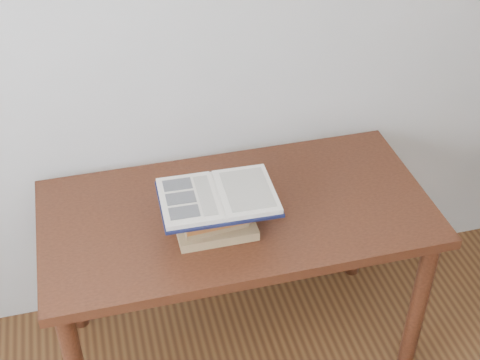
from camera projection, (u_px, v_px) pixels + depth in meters
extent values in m
cube|color=#4C2313|center=(237.00, 213.00, 2.21)|extent=(1.29, 0.65, 0.04)
cylinder|color=#4C2313|center=(417.00, 308.00, 2.34)|extent=(0.06, 0.06, 0.65)
cylinder|color=#4C2313|center=(69.00, 265.00, 2.51)|extent=(0.06, 0.06, 0.65)
cylinder|color=#4C2313|center=(359.00, 214.00, 2.74)|extent=(0.06, 0.06, 0.65)
cube|color=#A08452|center=(216.00, 228.00, 2.10)|extent=(0.25, 0.15, 0.03)
cube|color=#A08452|center=(212.00, 216.00, 2.10)|extent=(0.21, 0.16, 0.03)
cube|color=#B06028|center=(217.00, 207.00, 2.09)|extent=(0.25, 0.19, 0.03)
cube|color=maroon|center=(210.00, 202.00, 2.06)|extent=(0.21, 0.17, 0.03)
cube|color=black|center=(218.00, 199.00, 2.05)|extent=(0.36, 0.26, 0.01)
cube|color=beige|center=(189.00, 200.00, 2.02)|extent=(0.18, 0.24, 0.02)
cube|color=beige|center=(246.00, 192.00, 2.05)|extent=(0.18, 0.24, 0.02)
cylinder|color=beige|center=(218.00, 196.00, 2.04)|extent=(0.02, 0.24, 0.01)
cube|color=black|center=(177.00, 184.00, 2.07)|extent=(0.09, 0.06, 0.00)
cube|color=black|center=(181.00, 198.00, 2.01)|extent=(0.09, 0.06, 0.00)
cube|color=black|center=(184.00, 212.00, 1.96)|extent=(0.09, 0.06, 0.00)
cube|color=beige|center=(205.00, 195.00, 2.03)|extent=(0.05, 0.19, 0.00)
cube|color=beige|center=(247.00, 189.00, 2.05)|extent=(0.14, 0.20, 0.00)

